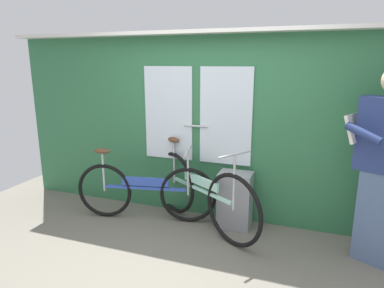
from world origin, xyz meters
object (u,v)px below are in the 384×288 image
(bicycle_near_door, at_px, (200,193))
(trash_bin_by_wall, at_px, (235,200))
(passenger_reading_newspaper, at_px, (384,164))
(bicycle_leaning_behind, at_px, (145,191))

(bicycle_near_door, distance_m, trash_bin_by_wall, 0.40)
(bicycle_near_door, xyz_separation_m, passenger_reading_newspaper, (1.74, -0.12, 0.55))
(bicycle_near_door, bearing_deg, passenger_reading_newspaper, 27.86)
(trash_bin_by_wall, bearing_deg, bicycle_near_door, -159.69)
(bicycle_near_door, xyz_separation_m, bicycle_leaning_behind, (-0.67, -0.05, -0.05))
(bicycle_near_door, height_order, passenger_reading_newspaper, passenger_reading_newspaper)
(bicycle_near_door, distance_m, bicycle_leaning_behind, 0.67)
(bicycle_leaning_behind, relative_size, trash_bin_by_wall, 2.59)
(bicycle_leaning_behind, distance_m, passenger_reading_newspaper, 2.48)
(bicycle_near_door, distance_m, passenger_reading_newspaper, 1.83)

